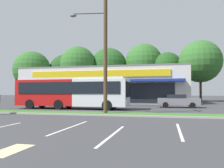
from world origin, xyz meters
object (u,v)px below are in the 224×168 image
object	(u,v)px
utility_pole	(104,39)
city_bus	(72,92)
car_1	(50,100)
car_3	(178,101)

from	to	relation	value
utility_pole	city_bus	distance (m)	8.29
car_1	city_bus	bearing A→B (deg)	-44.70
car_1	car_3	bearing A→B (deg)	-0.75
utility_pole	car_1	world-z (taller)	utility_pole
car_1	car_3	distance (m)	16.09
city_bus	car_3	distance (m)	12.03
city_bus	car_1	bearing A→B (deg)	136.86
utility_pole	car_1	xyz separation A→B (m)	(-10.02, 10.31, -5.16)
utility_pole	city_bus	xyz separation A→B (m)	(-4.89, 5.24, -4.17)
utility_pole	city_bus	size ratio (longest dim) A/B	0.92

